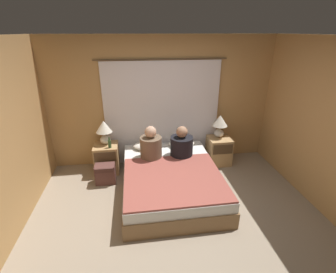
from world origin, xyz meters
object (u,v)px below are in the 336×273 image
at_px(person_right_in_bed, 182,145).
at_px(nightstand_left, 107,158).
at_px(lamp_right, 220,124).
at_px(backpack_on_floor, 105,173).
at_px(nightstand_right, 219,151).
at_px(pillow_right, 182,143).
at_px(person_left_in_bed, 151,146).
at_px(pillow_left, 147,145).
at_px(bed, 171,179).
at_px(beer_bottle_on_left_stand, 110,144).
at_px(lamp_left, 104,130).

bearing_deg(person_right_in_bed, nightstand_left, 164.87).
distance_m(nightstand_left, lamp_right, 2.33).
height_order(nightstand_left, backpack_on_floor, nightstand_left).
height_order(nightstand_right, backpack_on_floor, nightstand_right).
distance_m(pillow_right, person_left_in_bed, 0.78).
xyz_separation_m(pillow_left, person_left_in_bed, (0.06, -0.40, 0.18)).
relative_size(bed, pillow_right, 4.09).
bearing_deg(beer_bottle_on_left_stand, person_right_in_bed, -11.18).
relative_size(pillow_left, person_left_in_bed, 0.84).
bearing_deg(person_right_in_bed, lamp_right, 27.84).
bearing_deg(lamp_left, backpack_on_floor, -90.24).
relative_size(nightstand_right, backpack_on_floor, 1.56).
relative_size(pillow_right, person_left_in_bed, 0.84).
relative_size(bed, beer_bottle_on_left_stand, 9.96).
bearing_deg(lamp_left, pillow_right, -2.02).
height_order(bed, nightstand_left, nightstand_left).
relative_size(nightstand_left, pillow_right, 1.09).
xyz_separation_m(lamp_right, person_left_in_bed, (-1.42, -0.46, -0.18)).
bearing_deg(nightstand_right, beer_bottle_on_left_stand, -176.82).
xyz_separation_m(person_right_in_bed, beer_bottle_on_left_stand, (-1.30, 0.26, -0.01)).
relative_size(lamp_right, person_right_in_bed, 0.79).
height_order(lamp_right, pillow_left, lamp_right).
xyz_separation_m(lamp_left, person_left_in_bed, (0.84, -0.46, -0.18)).
bearing_deg(bed, person_left_in_bed, 124.28).
relative_size(pillow_left, backpack_on_floor, 1.42).
bearing_deg(lamp_right, beer_bottle_on_left_stand, -174.76).
height_order(nightstand_right, person_left_in_bed, person_left_in_bed).
height_order(bed, backpack_on_floor, bed).
relative_size(nightstand_right, lamp_left, 1.23).
distance_m(person_left_in_bed, person_right_in_bed, 0.56).
xyz_separation_m(pillow_left, backpack_on_floor, (-0.78, -0.43, -0.28)).
distance_m(nightstand_right, pillow_right, 0.81).
bearing_deg(nightstand_left, bed, -35.46).
height_order(pillow_left, beer_bottle_on_left_stand, beer_bottle_on_left_stand).
bearing_deg(pillow_left, lamp_left, 176.18).
distance_m(bed, lamp_left, 1.57).
bearing_deg(person_left_in_bed, lamp_left, 151.47).
relative_size(person_right_in_bed, beer_bottle_on_left_stand, 2.74).
xyz_separation_m(pillow_right, beer_bottle_on_left_stand, (-1.38, -0.15, 0.15)).
distance_m(lamp_right, pillow_left, 1.52).
bearing_deg(backpack_on_floor, person_right_in_bed, 1.31).
distance_m(lamp_right, beer_bottle_on_left_stand, 2.18).
bearing_deg(bed, pillow_right, 67.17).
height_order(pillow_left, pillow_right, same).
xyz_separation_m(lamp_left, pillow_right, (1.48, -0.05, -0.36)).
distance_m(nightstand_right, lamp_left, 2.33).
relative_size(bed, lamp_left, 4.59).
relative_size(bed, person_left_in_bed, 3.45).
bearing_deg(backpack_on_floor, lamp_left, 89.76).
height_order(nightstand_right, lamp_right, lamp_right).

